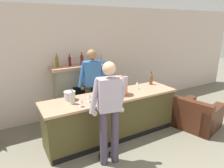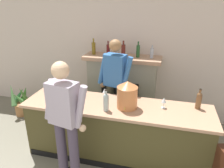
{
  "view_description": "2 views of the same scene",
  "coord_description": "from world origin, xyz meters",
  "px_view_note": "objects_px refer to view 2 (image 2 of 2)",
  "views": [
    {
      "loc": [
        -1.72,
        -0.55,
        2.33
      ],
      "look_at": [
        0.28,
        2.95,
        1.1
      ],
      "focal_mm": 32.0,
      "sensor_mm": 36.0,
      "label": 1
    },
    {
      "loc": [
        0.87,
        -0.09,
        2.47
      ],
      "look_at": [
        0.04,
        3.09,
        1.13
      ],
      "focal_mm": 35.0,
      "sensor_mm": 36.0,
      "label": 2
    }
  ],
  "objects_px": {
    "wine_bottle_riesling_slim": "(106,101)",
    "wine_glass_back_row": "(105,91)",
    "person_customer": "(65,122)",
    "wine_glass_front_right": "(62,100)",
    "wine_bottle_chardonnay_pale": "(63,92)",
    "wine_glass_front_left": "(164,100)",
    "potted_plant_corner": "(21,101)",
    "wine_glass_mid_counter": "(79,96)",
    "copper_dispenser": "(127,95)",
    "wine_bottle_cabernet_heavy": "(199,100)",
    "ice_bucket_steel": "(70,90)",
    "wine_glass_by_dispenser": "(129,92)",
    "person_bartender": "(115,85)",
    "fireplace_stone": "(122,87)"
  },
  "relations": [
    {
      "from": "potted_plant_corner",
      "to": "wine_bottle_cabernet_heavy",
      "type": "xyz_separation_m",
      "value": [
        3.51,
        -0.56,
        0.75
      ]
    },
    {
      "from": "person_customer",
      "to": "wine_glass_mid_counter",
      "type": "height_order",
      "value": "person_customer"
    },
    {
      "from": "fireplace_stone",
      "to": "wine_bottle_riesling_slim",
      "type": "distance_m",
      "value": 1.47
    },
    {
      "from": "potted_plant_corner",
      "to": "person_customer",
      "type": "relative_size",
      "value": 0.41
    },
    {
      "from": "wine_bottle_riesling_slim",
      "to": "wine_glass_mid_counter",
      "type": "height_order",
      "value": "wine_bottle_riesling_slim"
    },
    {
      "from": "wine_bottle_riesling_slim",
      "to": "wine_glass_front_right",
      "type": "distance_m",
      "value": 0.67
    },
    {
      "from": "wine_bottle_riesling_slim",
      "to": "wine_bottle_cabernet_heavy",
      "type": "height_order",
      "value": "wine_bottle_riesling_slim"
    },
    {
      "from": "person_customer",
      "to": "person_bartender",
      "type": "bearing_deg",
      "value": 76.8
    },
    {
      "from": "copper_dispenser",
      "to": "wine_bottle_cabernet_heavy",
      "type": "bearing_deg",
      "value": 12.95
    },
    {
      "from": "wine_bottle_chardonnay_pale",
      "to": "wine_glass_back_row",
      "type": "relative_size",
      "value": 2.02
    },
    {
      "from": "wine_bottle_riesling_slim",
      "to": "ice_bucket_steel",
      "type": "bearing_deg",
      "value": 152.58
    },
    {
      "from": "wine_glass_mid_counter",
      "to": "wine_glass_front_left",
      "type": "xyz_separation_m",
      "value": [
        1.25,
        0.18,
        -0.0
      ]
    },
    {
      "from": "wine_bottle_chardonnay_pale",
      "to": "wine_bottle_cabernet_heavy",
      "type": "distance_m",
      "value": 2.06
    },
    {
      "from": "wine_bottle_chardonnay_pale",
      "to": "wine_glass_front_left",
      "type": "bearing_deg",
      "value": 4.7
    },
    {
      "from": "wine_glass_back_row",
      "to": "ice_bucket_steel",
      "type": "bearing_deg",
      "value": -175.8
    },
    {
      "from": "person_bartender",
      "to": "wine_glass_by_dispenser",
      "type": "distance_m",
      "value": 0.47
    },
    {
      "from": "fireplace_stone",
      "to": "ice_bucket_steel",
      "type": "height_order",
      "value": "fireplace_stone"
    },
    {
      "from": "copper_dispenser",
      "to": "wine_glass_back_row",
      "type": "xyz_separation_m",
      "value": [
        -0.42,
        0.26,
        -0.1
      ]
    },
    {
      "from": "person_bartender",
      "to": "wine_bottle_riesling_slim",
      "type": "xyz_separation_m",
      "value": [
        0.06,
        -0.79,
        0.07
      ]
    },
    {
      "from": "person_customer",
      "to": "wine_glass_front_right",
      "type": "bearing_deg",
      "value": 120.02
    },
    {
      "from": "potted_plant_corner",
      "to": "wine_glass_mid_counter",
      "type": "distance_m",
      "value": 2.1
    },
    {
      "from": "copper_dispenser",
      "to": "ice_bucket_steel",
      "type": "bearing_deg",
      "value": 167.93
    },
    {
      "from": "copper_dispenser",
      "to": "wine_glass_front_right",
      "type": "height_order",
      "value": "copper_dispenser"
    },
    {
      "from": "wine_glass_mid_counter",
      "to": "wine_glass_front_right",
      "type": "xyz_separation_m",
      "value": [
        -0.22,
        -0.14,
        -0.02
      ]
    },
    {
      "from": "wine_bottle_chardonnay_pale",
      "to": "wine_glass_back_row",
      "type": "height_order",
      "value": "wine_bottle_chardonnay_pale"
    },
    {
      "from": "person_bartender",
      "to": "copper_dispenser",
      "type": "height_order",
      "value": "person_bartender"
    },
    {
      "from": "wine_glass_mid_counter",
      "to": "wine_bottle_riesling_slim",
      "type": "bearing_deg",
      "value": -12.51
    },
    {
      "from": "wine_bottle_riesling_slim",
      "to": "wine_glass_back_row",
      "type": "relative_size",
      "value": 2.15
    },
    {
      "from": "copper_dispenser",
      "to": "wine_glass_by_dispenser",
      "type": "distance_m",
      "value": 0.3
    },
    {
      "from": "ice_bucket_steel",
      "to": "wine_bottle_chardonnay_pale",
      "type": "bearing_deg",
      "value": -96.59
    },
    {
      "from": "person_customer",
      "to": "wine_glass_mid_counter",
      "type": "relative_size",
      "value": 10.23
    },
    {
      "from": "fireplace_stone",
      "to": "wine_glass_front_left",
      "type": "distance_m",
      "value": 1.47
    },
    {
      "from": "wine_glass_front_left",
      "to": "wine_glass_by_dispenser",
      "type": "relative_size",
      "value": 1.01
    },
    {
      "from": "person_customer",
      "to": "wine_bottle_riesling_slim",
      "type": "xyz_separation_m",
      "value": [
        0.38,
        0.54,
        0.08
      ]
    },
    {
      "from": "person_customer",
      "to": "wine_glass_back_row",
      "type": "xyz_separation_m",
      "value": [
        0.23,
        0.96,
        0.04
      ]
    },
    {
      "from": "fireplace_stone",
      "to": "wine_bottle_chardonnay_pale",
      "type": "height_order",
      "value": "fireplace_stone"
    },
    {
      "from": "copper_dispenser",
      "to": "wine_bottle_chardonnay_pale",
      "type": "relative_size",
      "value": 1.36
    },
    {
      "from": "person_customer",
      "to": "wine_glass_by_dispenser",
      "type": "distance_m",
      "value": 1.17
    },
    {
      "from": "wine_glass_by_dispenser",
      "to": "wine_glass_front_right",
      "type": "bearing_deg",
      "value": -152.48
    },
    {
      "from": "ice_bucket_steel",
      "to": "wine_glass_mid_counter",
      "type": "distance_m",
      "value": 0.4
    },
    {
      "from": "ice_bucket_steel",
      "to": "wine_glass_by_dispenser",
      "type": "relative_size",
      "value": 1.32
    },
    {
      "from": "wine_bottle_riesling_slim",
      "to": "wine_glass_mid_counter",
      "type": "distance_m",
      "value": 0.46
    },
    {
      "from": "wine_glass_front_right",
      "to": "potted_plant_corner",
      "type": "bearing_deg",
      "value": 147.42
    },
    {
      "from": "person_bartender",
      "to": "wine_glass_back_row",
      "type": "height_order",
      "value": "person_bartender"
    },
    {
      "from": "person_customer",
      "to": "copper_dispenser",
      "type": "relative_size",
      "value": 4.28
    },
    {
      "from": "wine_glass_front_left",
      "to": "potted_plant_corner",
      "type": "bearing_deg",
      "value": 167.41
    },
    {
      "from": "wine_bottle_riesling_slim",
      "to": "wine_bottle_chardonnay_pale",
      "type": "xyz_separation_m",
      "value": [
        -0.76,
        0.16,
        -0.01
      ]
    },
    {
      "from": "wine_glass_front_right",
      "to": "wine_bottle_cabernet_heavy",
      "type": "bearing_deg",
      "value": 12.45
    },
    {
      "from": "ice_bucket_steel",
      "to": "wine_bottle_chardonnay_pale",
      "type": "distance_m",
      "value": 0.23
    },
    {
      "from": "potted_plant_corner",
      "to": "wine_glass_front_left",
      "type": "distance_m",
      "value": 3.18
    }
  ]
}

